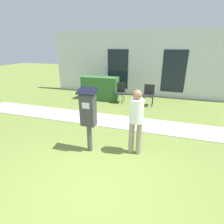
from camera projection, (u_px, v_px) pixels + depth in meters
name	position (u px, v px, depth m)	size (l,w,h in m)	color
ground_plane	(92.00, 187.00, 3.25)	(40.00, 40.00, 0.00)	olive
sidewalk	(128.00, 123.00, 5.95)	(12.00, 1.10, 0.02)	#B7B2A8
building_facade	(145.00, 64.00, 8.79)	(10.00, 0.26, 3.20)	silver
parking_meter	(88.00, 112.00, 4.05)	(0.44, 0.31, 1.59)	#4C4C4C
person_standing	(136.00, 118.00, 3.97)	(0.32, 0.32, 1.58)	gray
outdoor_chair_left	(120.00, 91.00, 8.00)	(0.44, 0.44, 0.90)	#262628
outdoor_chair_middle	(149.00, 93.00, 7.60)	(0.44, 0.44, 0.90)	#262628
hedge_row	(100.00, 88.00, 8.38)	(1.74, 0.60, 1.10)	#33662D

